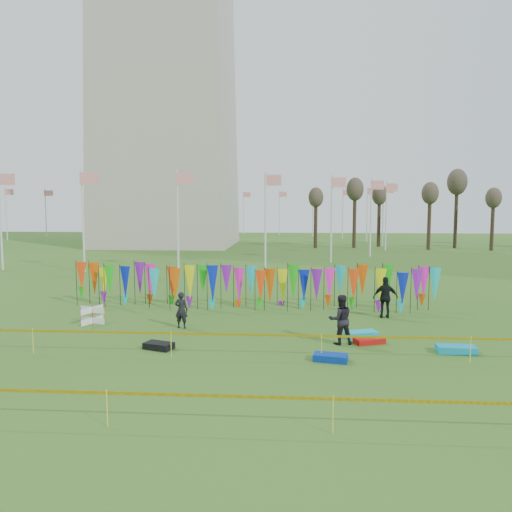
# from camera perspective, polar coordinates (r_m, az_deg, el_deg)

# --- Properties ---
(ground) EXTENTS (160.00, 160.00, 0.00)m
(ground) POSITION_cam_1_polar(r_m,az_deg,el_deg) (18.58, -2.81, -10.41)
(ground) COLOR #2A5718
(ground) RESTS_ON ground
(flagpole_ring) EXTENTS (57.40, 56.16, 8.00)m
(flagpole_ring) POSITION_cam_1_polar(r_m,az_deg,el_deg) (67.68, -9.79, 4.65)
(flagpole_ring) COLOR silver
(flagpole_ring) RESTS_ON ground
(banner_row) EXTENTS (18.64, 0.64, 2.16)m
(banner_row) POSITION_cam_1_polar(r_m,az_deg,el_deg) (25.21, -0.26, -3.13)
(banner_row) COLOR black
(banner_row) RESTS_ON ground
(caution_tape_near) EXTENTS (26.00, 0.02, 0.90)m
(caution_tape_near) POSITION_cam_1_polar(r_m,az_deg,el_deg) (17.21, -4.06, -9.04)
(caution_tape_near) COLOR yellow
(caution_tape_near) RESTS_ON ground
(caution_tape_far) EXTENTS (26.00, 0.02, 0.90)m
(caution_tape_far) POSITION_cam_1_polar(r_m,az_deg,el_deg) (12.05, -7.88, -15.65)
(caution_tape_far) COLOR yellow
(caution_tape_far) RESTS_ON ground
(box_kite) EXTENTS (0.69, 0.69, 0.77)m
(box_kite) POSITION_cam_1_polar(r_m,az_deg,el_deg) (23.24, -18.19, -6.43)
(box_kite) COLOR red
(box_kite) RESTS_ON ground
(person_left) EXTENTS (0.62, 0.50, 1.56)m
(person_left) POSITION_cam_1_polar(r_m,az_deg,el_deg) (21.47, -8.53, -6.12)
(person_left) COLOR black
(person_left) RESTS_ON ground
(person_mid) EXTENTS (1.00, 0.73, 1.87)m
(person_mid) POSITION_cam_1_polar(r_m,az_deg,el_deg) (19.06, 9.64, -7.17)
(person_mid) COLOR black
(person_mid) RESTS_ON ground
(person_right) EXTENTS (1.16, 0.71, 1.92)m
(person_right) POSITION_cam_1_polar(r_m,az_deg,el_deg) (23.87, 14.59, -4.61)
(person_right) COLOR black
(person_right) RESTS_ON ground
(kite_bag_turquoise) EXTENTS (1.39, 1.01, 0.25)m
(kite_bag_turquoise) POSITION_cam_1_polar(r_m,az_deg,el_deg) (20.32, 11.94, -8.75)
(kite_bag_turquoise) COLOR #0DB9C7
(kite_bag_turquoise) RESTS_ON ground
(kite_bag_blue) EXTENTS (1.21, 0.80, 0.23)m
(kite_bag_blue) POSITION_cam_1_polar(r_m,az_deg,el_deg) (17.19, 8.53, -11.41)
(kite_bag_blue) COLOR #09319B
(kite_bag_blue) RESTS_ON ground
(kite_bag_red) EXTENTS (1.24, 0.90, 0.21)m
(kite_bag_red) POSITION_cam_1_polar(r_m,az_deg,el_deg) (19.52, 12.81, -9.43)
(kite_bag_red) COLOR #B7120C
(kite_bag_red) RESTS_ON ground
(kite_bag_black) EXTENTS (1.16, 0.90, 0.24)m
(kite_bag_black) POSITION_cam_1_polar(r_m,az_deg,el_deg) (18.69, -11.05, -10.04)
(kite_bag_black) COLOR black
(kite_bag_black) RESTS_ON ground
(kite_bag_teal) EXTENTS (1.36, 0.71, 0.25)m
(kite_bag_teal) POSITION_cam_1_polar(r_m,az_deg,el_deg) (19.24, 21.89, -9.87)
(kite_bag_teal) COLOR #0D94C1
(kite_bag_teal) RESTS_ON ground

